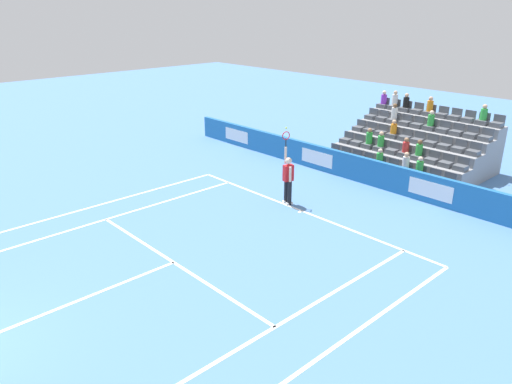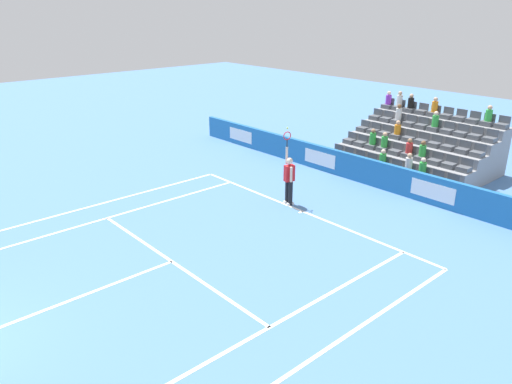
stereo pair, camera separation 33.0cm
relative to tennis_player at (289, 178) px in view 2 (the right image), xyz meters
The scene contains 11 objects.
line_baseline 1.32m from the tennis_player, behind, with size 10.97×0.10×0.01m, color white.
line_service 5.78m from the tennis_player, 98.68° to the left, with size 8.23×0.10×0.01m, color white.
line_centre_service 8.92m from the tennis_player, 95.56° to the left, with size 0.10×6.40×0.01m, color white.
line_singles_sideline_left 6.97m from the tennis_player, 61.84° to the left, with size 0.10×11.89×0.01m, color white.
line_singles_sideline_right 7.92m from the tennis_player, 129.28° to the left, with size 0.10×11.89×0.01m, color white.
line_doubles_sideline_left 7.70m from the tennis_player, 52.75° to the left, with size 0.10×11.89×0.01m, color white.
line_doubles_sideline_right 8.84m from the tennis_player, 136.21° to the left, with size 0.10×11.89×0.01m, color white.
line_centre_mark 1.33m from the tennis_player, 164.58° to the left, with size 0.10×0.20×0.01m, color white.
sponsor_barrier 4.06m from the tennis_player, 102.30° to the right, with size 21.83×0.22×1.09m.
tennis_player is the anchor object (origin of this frame).
stadium_stand 7.56m from the tennis_player, 96.48° to the right, with size 6.20×4.75×3.03m.
Camera 2 is at (-10.89, 0.05, 6.92)m, focal length 34.34 mm.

